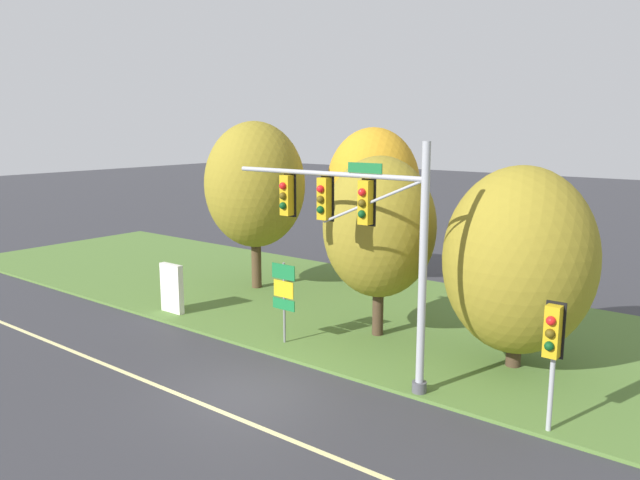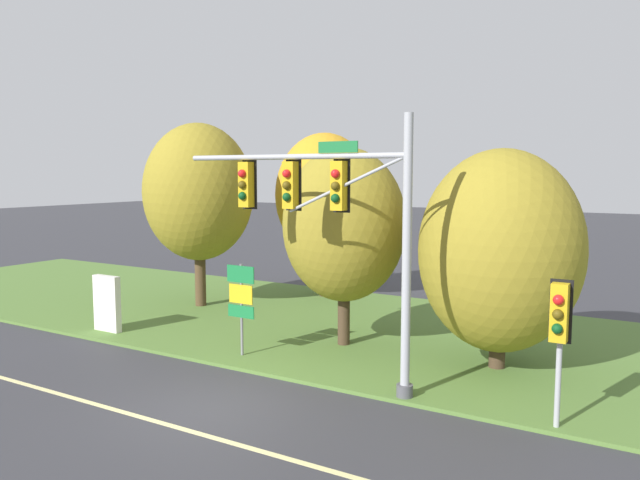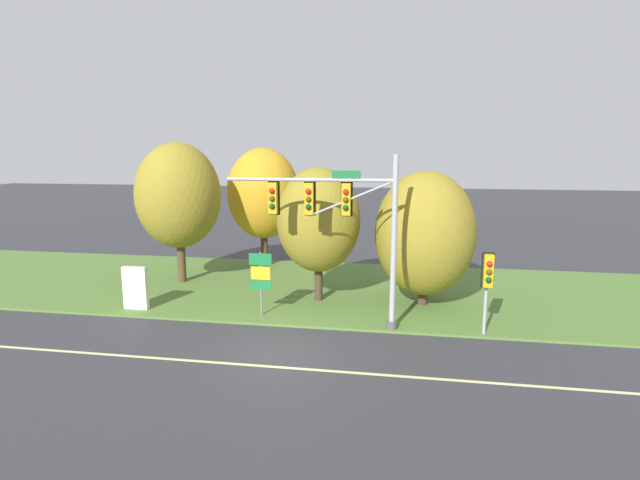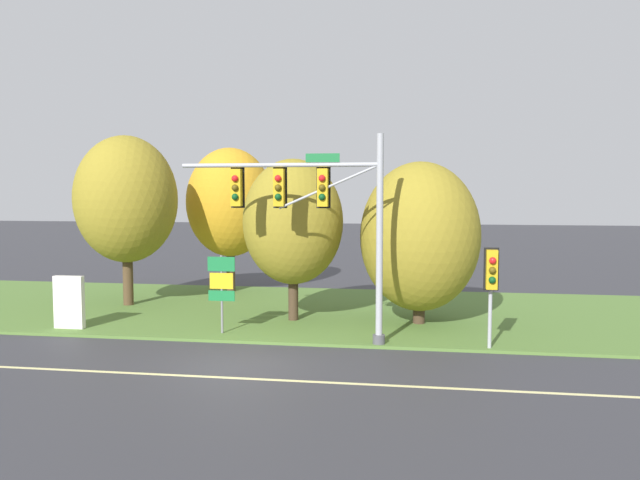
% 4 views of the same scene
% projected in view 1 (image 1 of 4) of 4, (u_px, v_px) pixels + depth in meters
% --- Properties ---
extents(ground_plane, '(160.00, 160.00, 0.00)m').
position_uv_depth(ground_plane, '(244.00, 392.00, 17.15)').
color(ground_plane, '#333338').
extents(lane_stripe, '(36.00, 0.16, 0.01)m').
position_uv_depth(lane_stripe, '(211.00, 408.00, 16.22)').
color(lane_stripe, beige).
rests_on(lane_stripe, ground).
extents(grass_verge, '(48.00, 11.50, 0.10)m').
position_uv_depth(grass_verge, '(400.00, 319.00, 23.51)').
color(grass_verge, '#517533').
rests_on(grass_verge, ground).
extents(traffic_signal_mast, '(6.75, 0.49, 6.75)m').
position_uv_depth(traffic_signal_mast, '(358.00, 225.00, 17.38)').
color(traffic_signal_mast, '#9EA0A5').
rests_on(traffic_signal_mast, grass_verge).
extents(pedestrian_signal_near_kerb, '(0.46, 0.55, 3.18)m').
position_uv_depth(pedestrian_signal_near_kerb, '(552.00, 339.00, 14.28)').
color(pedestrian_signal_near_kerb, '#9EA0A5').
rests_on(pedestrian_signal_near_kerb, grass_verge).
extents(route_sign_post, '(0.97, 0.08, 2.72)m').
position_uv_depth(route_sign_post, '(284.00, 292.00, 20.49)').
color(route_sign_post, slate).
rests_on(route_sign_post, grass_verge).
extents(tree_nearest_road, '(4.36, 4.36, 7.32)m').
position_uv_depth(tree_nearest_road, '(255.00, 185.00, 27.03)').
color(tree_nearest_road, '#4C3823').
rests_on(tree_nearest_road, grass_verge).
extents(tree_left_of_mast, '(4.25, 4.25, 7.05)m').
position_uv_depth(tree_left_of_mast, '(373.00, 187.00, 28.34)').
color(tree_left_of_mast, '#423021').
rests_on(tree_left_of_mast, grass_verge).
extents(tree_behind_signpost, '(3.81, 3.81, 6.16)m').
position_uv_depth(tree_behind_signpost, '(379.00, 227.00, 20.91)').
color(tree_behind_signpost, '#423021').
rests_on(tree_behind_signpost, grass_verge).
extents(tree_mid_verge, '(4.43, 4.43, 6.03)m').
position_uv_depth(tree_mid_verge, '(519.00, 260.00, 18.21)').
color(tree_mid_verge, '#423021').
rests_on(tree_mid_verge, grass_verge).
extents(info_kiosk, '(1.10, 0.24, 1.90)m').
position_uv_depth(info_kiosk, '(172.00, 288.00, 24.01)').
color(info_kiosk, silver).
rests_on(info_kiosk, grass_verge).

